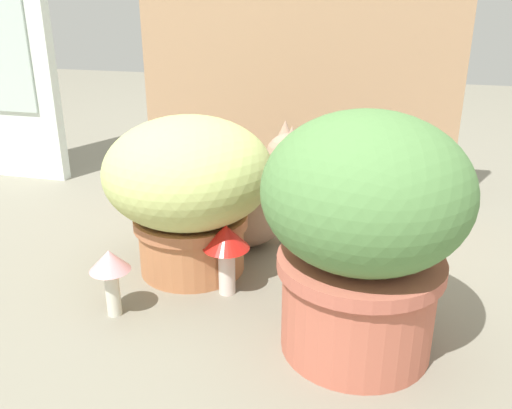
{
  "coord_description": "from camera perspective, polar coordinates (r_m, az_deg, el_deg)",
  "views": [
    {
      "loc": [
        0.39,
        -1.0,
        0.59
      ],
      "look_at": [
        0.12,
        0.02,
        0.18
      ],
      "focal_mm": 38.12,
      "sensor_mm": 36.0,
      "label": 1
    }
  ],
  "objects": [
    {
      "name": "leafy_planter",
      "position": [
        0.91,
        11.18,
        -2.35
      ],
      "size": [
        0.34,
        0.34,
        0.43
      ],
      "color": "#BE624C",
      "rests_on": "ground"
    },
    {
      "name": "grass_planter",
      "position": [
        1.19,
        -7.02,
        1.86
      ],
      "size": [
        0.37,
        0.37,
        0.35
      ],
      "color": "#B67148",
      "rests_on": "ground"
    },
    {
      "name": "mushroom_ornament_red",
      "position": [
        1.11,
        -3.14,
        -4.16
      ],
      "size": [
        0.1,
        0.1,
        0.16
      ],
      "color": "silver",
      "rests_on": "ground"
    },
    {
      "name": "cardboard_backdrop",
      "position": [
        1.61,
        4.08,
        12.81
      ],
      "size": [
        0.93,
        0.03,
        0.7
      ],
      "primitive_type": "cube",
      "color": "tan",
      "rests_on": "ground"
    },
    {
      "name": "ground_plane",
      "position": [
        1.22,
        -5.94,
        -7.69
      ],
      "size": [
        6.0,
        6.0,
        0.0
      ],
      "primitive_type": "plane",
      "color": "gray"
    },
    {
      "name": "cat",
      "position": [
        1.32,
        -0.64,
        0.55
      ],
      "size": [
        0.39,
        0.27,
        0.32
      ],
      "color": "#A2806A",
      "rests_on": "ground"
    },
    {
      "name": "mushroom_ornament_pink",
      "position": [
        1.08,
        -15.06,
        -6.43
      ],
      "size": [
        0.08,
        0.08,
        0.14
      ],
      "color": "silver",
      "rests_on": "ground"
    }
  ]
}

